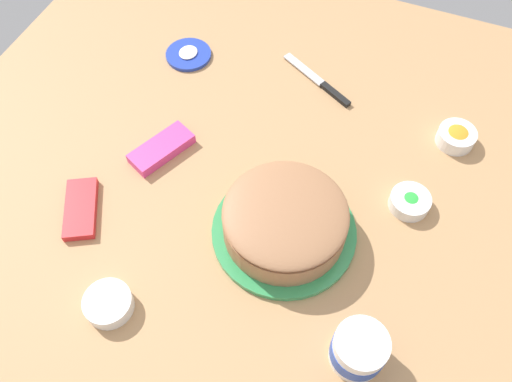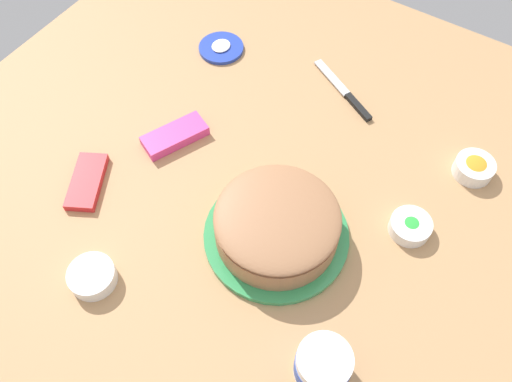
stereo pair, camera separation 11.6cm
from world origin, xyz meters
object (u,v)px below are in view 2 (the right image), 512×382
object	(u,v)px
frosting_tub_lid	(221,48)
candy_box_lower	(175,136)
sprinkle_bowl_orange	(474,167)
sprinkle_bowl_green	(410,226)
candy_box_upper	(87,182)
spreading_knife	(347,95)
sprinkle_bowl_pink	(92,276)
frosted_cake	(277,226)
frosting_tub	(323,365)

from	to	relation	value
frosting_tub_lid	candy_box_lower	bearing A→B (deg)	-165.01
sprinkle_bowl_orange	sprinkle_bowl_green	size ratio (longest dim) A/B	1.01
candy_box_upper	sprinkle_bowl_green	bearing A→B (deg)	-95.27
spreading_knife	sprinkle_bowl_orange	size ratio (longest dim) A/B	2.41
spreading_knife	sprinkle_bowl_pink	distance (m)	0.76
frosting_tub_lid	spreading_knife	size ratio (longest dim) A/B	0.56
frosted_cake	candy_box_upper	bearing A→B (deg)	104.96
sprinkle_bowl_orange	candy_box_upper	xyz separation A→B (m)	(-0.50, 0.73, -0.01)
spreading_knife	candy_box_lower	world-z (taller)	candy_box_lower
spreading_knife	candy_box_upper	world-z (taller)	candy_box_upper
frosting_tub	candy_box_lower	world-z (taller)	frosting_tub
candy_box_lower	candy_box_upper	distance (m)	0.23
spreading_knife	sprinkle_bowl_pink	world-z (taller)	sprinkle_bowl_pink
candy_box_upper	frosted_cake	bearing A→B (deg)	-103.46
sprinkle_bowl_pink	sprinkle_bowl_orange	bearing A→B (deg)	-39.47
frosted_cake	candy_box_upper	distance (m)	0.45
frosting_tub_lid	spreading_knife	bearing A→B (deg)	-85.10
sprinkle_bowl_pink	candy_box_lower	size ratio (longest dim) A/B	0.62
sprinkle_bowl_orange	sprinkle_bowl_pink	world-z (taller)	sprinkle_bowl_orange
frosting_tub	candy_box_upper	world-z (taller)	frosting_tub
frosting_tub_lid	frosted_cake	bearing A→B (deg)	-133.87
frosting_tub_lid	candy_box_lower	xyz separation A→B (m)	(-0.32, -0.09, 0.01)
frosted_cake	candy_box_lower	xyz separation A→B (m)	(0.10, 0.35, -0.03)
frosted_cake	sprinkle_bowl_orange	size ratio (longest dim) A/B	3.45
frosting_tub_lid	candy_box_upper	bearing A→B (deg)	179.47
frosted_cake	frosting_tub	xyz separation A→B (m)	(-0.20, -0.22, -0.00)
frosted_cake	frosting_tub_lid	distance (m)	0.60
spreading_knife	frosting_tub_lid	bearing A→B (deg)	94.90
frosting_tub	sprinkle_bowl_green	distance (m)	0.37
frosting_tub_lid	candy_box_lower	distance (m)	0.33
frosting_tub	sprinkle_bowl_orange	world-z (taller)	frosting_tub
spreading_knife	candy_box_lower	size ratio (longest dim) A/B	1.40
frosted_cake	frosting_tub_lid	bearing A→B (deg)	46.13
frosted_cake	spreading_knife	size ratio (longest dim) A/B	1.43
frosting_tub	candy_box_upper	distance (m)	0.66
sprinkle_bowl_green	candy_box_upper	xyz separation A→B (m)	(-0.29, 0.67, -0.01)
spreading_knife	candy_box_upper	bearing A→B (deg)	146.23
sprinkle_bowl_pink	sprinkle_bowl_green	bearing A→B (deg)	-47.36
frosted_cake	candy_box_lower	world-z (taller)	frosted_cake
spreading_knife	sprinkle_bowl_pink	xyz separation A→B (m)	(-0.73, 0.20, 0.01)
frosting_tub_lid	sprinkle_bowl_pink	world-z (taller)	sprinkle_bowl_pink
sprinkle_bowl_green	candy_box_upper	distance (m)	0.73
frosting_tub	spreading_knife	bearing A→B (deg)	23.26
spreading_knife	sprinkle_bowl_orange	bearing A→B (deg)	-99.18
sprinkle_bowl_orange	spreading_knife	bearing A→B (deg)	80.82
sprinkle_bowl_pink	candy_box_lower	bearing A→B (deg)	12.32
frosting_tub	sprinkle_bowl_pink	world-z (taller)	frosting_tub
frosting_tub	spreading_knife	world-z (taller)	frosting_tub
frosted_cake	frosting_tub	size ratio (longest dim) A/B	3.04
sprinkle_bowl_pink	spreading_knife	bearing A→B (deg)	-15.45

